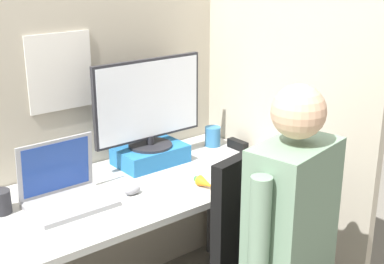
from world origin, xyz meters
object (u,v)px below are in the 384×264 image
at_px(carrot_toy, 205,183).
at_px(paper_box, 151,155).
at_px(pen_cup, 1,202).
at_px(stapler, 238,145).
at_px(laptop, 66,192).
at_px(coffee_mug, 213,136).
at_px(monitor, 149,103).
at_px(person, 300,243).

bearing_deg(carrot_toy, paper_box, 92.55).
height_order(paper_box, pen_cup, pen_cup).
xyz_separation_m(stapler, carrot_toy, (-0.44, -0.27, 0.00)).
bearing_deg(pen_cup, paper_box, 4.99).
height_order(laptop, stapler, laptop).
bearing_deg(coffee_mug, monitor, 179.09).
bearing_deg(paper_box, stapler, -14.83).
height_order(laptop, person, person).
xyz_separation_m(monitor, carrot_toy, (0.02, -0.39, -0.27)).
xyz_separation_m(paper_box, pen_cup, (-0.75, -0.07, 0.00)).
xyz_separation_m(laptop, coffee_mug, (0.91, 0.15, 0.00)).
bearing_deg(coffee_mug, stapler, -59.90).
xyz_separation_m(carrot_toy, person, (-0.05, -0.57, -0.01)).
relative_size(paper_box, stapler, 2.74).
xyz_separation_m(laptop, stapler, (0.98, 0.03, -0.03)).
bearing_deg(coffee_mug, carrot_toy, -134.12).
xyz_separation_m(paper_box, person, (-0.04, -0.97, -0.03)).
height_order(paper_box, person, person).
relative_size(person, pen_cup, 13.77).
distance_m(stapler, carrot_toy, 0.52).
height_order(paper_box, laptop, laptop).
xyz_separation_m(paper_box, monitor, (0.00, 0.00, 0.26)).
bearing_deg(laptop, coffee_mug, 9.31).
bearing_deg(stapler, pen_cup, 177.33).
distance_m(monitor, person, 1.01).
distance_m(monitor, laptop, 0.60).
xyz_separation_m(carrot_toy, coffee_mug, (0.38, 0.39, 0.03)).
distance_m(paper_box, monitor, 0.26).
bearing_deg(paper_box, monitor, 90.00).
bearing_deg(pen_cup, coffee_mug, 3.11).
relative_size(laptop, stapler, 2.73).
bearing_deg(stapler, carrot_toy, -148.86).
relative_size(stapler, carrot_toy, 1.05).
xyz_separation_m(stapler, pen_cup, (-1.21, 0.06, 0.02)).
xyz_separation_m(paper_box, coffee_mug, (0.39, -0.00, 0.01)).
xyz_separation_m(person, coffee_mug, (0.43, 0.96, 0.04)).
xyz_separation_m(monitor, person, (-0.04, -0.97, -0.28)).
xyz_separation_m(paper_box, stapler, (0.46, -0.12, -0.02)).
distance_m(monitor, carrot_toy, 0.48).
height_order(monitor, stapler, monitor).
bearing_deg(stapler, laptop, -178.22).
height_order(stapler, person, person).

